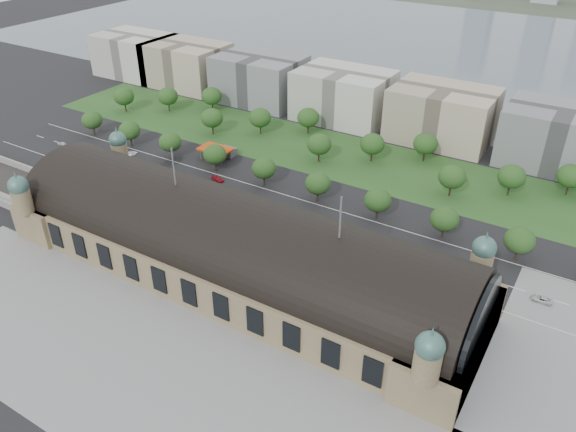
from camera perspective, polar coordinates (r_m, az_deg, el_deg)
The scene contains 51 objects.
ground at distance 174.15m, azimuth -5.53°, elevation -5.86°, with size 900.00×900.00×0.00m, color black.
station at distance 168.16m, azimuth -5.70°, elevation -3.07°, with size 150.00×48.40×44.30m.
track_cutting at distance 246.62m, azimuth -26.94°, elevation 2.73°, with size 70.00×24.00×3.10m.
plaza_south at distance 145.08m, azimuth -12.92°, elevation -16.00°, with size 190.00×48.00×0.12m, color gray.
road_slab at distance 209.55m, azimuth -3.79°, elevation 1.23°, with size 260.00×26.00×0.10m, color black.
grass_belt at distance 249.12m, azimuth 4.44°, elevation 6.34°, with size 300.00×45.00×0.10m, color #274F1F.
petrol_station at distance 245.82m, azimuth -6.70°, elevation 6.62°, with size 14.00×13.00×5.05m.
lake at distance 429.02m, azimuth 19.67°, elevation 15.44°, with size 700.00×320.00×0.08m, color slate.
far_shore at distance 621.96m, azimuth 24.50°, elevation 19.04°, with size 700.00×120.00×0.14m, color #44513D.
office_0 at distance 364.57m, azimuth -15.19°, elevation 15.53°, with size 45.00×32.00×24.00m, color silver.
office_1 at distance 337.64m, azimuth -10.22°, elevation 14.89°, with size 45.00×32.00×24.00m, color #C1AE97.
office_2 at distance 307.98m, azimuth -2.93°, elevation 13.74°, with size 45.00×32.00×24.00m, color gray.
office_3 at distance 284.10m, azimuth 5.64°, elevation 12.10°, with size 45.00×32.00×24.00m, color silver.
office_4 at distance 267.52m, azimuth 15.39°, elevation 9.89°, with size 45.00×32.00×24.00m, color #C1AE97.
office_5 at distance 259.66m, azimuth 25.90°, elevation 7.16°, with size 45.00×32.00×24.00m, color gray.
tree_row_0 at distance 279.87m, azimuth -19.28°, elevation 9.18°, with size 9.60×9.60×11.52m.
tree_row_1 at distance 262.67m, azimuth -15.81°, elevation 8.35°, with size 9.60×9.60×11.52m.
tree_row_2 at distance 246.61m, azimuth -11.88°, elevation 7.37°, with size 9.60×9.60×11.52m.
tree_row_3 at distance 231.92m, azimuth -7.45°, elevation 6.21°, with size 9.60×9.60×11.52m.
tree_row_4 at distance 218.88m, azimuth -2.48°, elevation 4.87°, with size 9.60×9.60×11.52m.
tree_row_5 at distance 207.81m, azimuth 3.05°, elevation 3.32°, with size 9.60×9.60×11.52m.
tree_row_6 at distance 199.02m, azimuth 9.11°, elevation 1.59°, with size 9.60×9.60×11.52m.
tree_row_7 at distance 192.85m, azimuth 15.63°, elevation -0.30°, with size 9.60×9.60×11.52m.
tree_row_8 at distance 189.53m, azimuth 22.48°, elevation -2.28°, with size 9.60×9.60×11.52m.
tree_belt_0 at distance 305.05m, azimuth -16.34°, elevation 11.58°, with size 10.40×10.40×12.48m.
tree_belt_1 at distance 299.90m, azimuth -12.11°, elevation 11.81°, with size 10.40×10.40×12.48m.
tree_belt_2 at distance 296.37m, azimuth -7.76°, elevation 11.98°, with size 10.40×10.40×12.48m.
tree_belt_3 at distance 267.64m, azimuth -7.73°, elevation 9.83°, with size 10.40×10.40×12.48m.
tree_belt_4 at distance 265.86m, azimuth -2.85°, elevation 9.93°, with size 10.40×10.40×12.48m.
tree_belt_5 at distance 265.98m, azimuth 2.07°, elevation 9.96°, with size 10.40×10.40×12.48m.
tree_belt_6 at distance 238.12m, azimuth 3.18°, elevation 7.29°, with size 10.40×10.40×12.48m.
tree_belt_7 at distance 240.67m, azimuth 8.57°, elevation 7.25°, with size 10.40×10.40×12.48m.
tree_belt_8 at distance 245.25m, azimuth 13.80°, elevation 7.15°, with size 10.40×10.40×12.48m.
tree_belt_9 at distance 219.71m, azimuth 16.34°, elevation 3.84°, with size 10.40×10.40×12.48m.
tree_belt_10 at distance 227.28m, azimuth 21.78°, elevation 3.75°, with size 10.40×10.40×12.48m.
tree_belt_11 at distance 236.75m, azimuth 26.82°, elevation 3.64°, with size 10.40×10.40×12.48m.
traffic_car_0 at distance 276.12m, azimuth -21.99°, elevation 6.83°, with size 1.76×4.37×1.49m, color silver.
traffic_car_1 at distance 256.59m, azimuth -15.55°, elevation 6.17°, with size 1.34×3.86×1.27m, color #94979C.
traffic_car_3 at distance 226.59m, azimuth -7.15°, elevation 3.74°, with size 2.31×5.69×1.65m, color maroon.
traffic_car_4 at distance 186.59m, azimuth 4.63°, elevation -2.67°, with size 1.93×4.79×1.63m, color #1A1742.
traffic_car_6 at distance 178.12m, azimuth 24.36°, elevation -7.71°, with size 2.74×5.93×1.65m, color silver.
parked_car_0 at distance 236.31m, azimuth -18.05°, elevation 3.52°, with size 1.36×3.90×1.28m, color black.
parked_car_1 at distance 220.99m, azimuth -13.25°, elevation 2.29°, with size 2.13×4.62×1.28m, color maroon.
parked_car_2 at distance 225.64m, azimuth -15.61°, elevation 2.60°, with size 2.06×5.07×1.47m, color #181742.
parked_car_3 at distance 222.20m, azimuth -14.51°, elevation 2.31°, with size 1.78×4.42×1.51m, color #585B5F.
parked_car_4 at distance 210.48m, azimuth -9.89°, elevation 1.17°, with size 1.52×4.36×1.44m, color silver.
parked_car_5 at distance 199.16m, azimuth -5.46°, elevation -0.32°, with size 2.72×5.91×1.64m, color gray.
parked_car_6 at distance 210.65m, azimuth -9.96°, elevation 1.20°, with size 2.17×5.34×1.55m, color black.
bus_west at distance 203.71m, azimuth -6.73°, elevation 0.73°, with size 3.15×13.46×3.75m, color #BF421E.
bus_mid at distance 185.41m, azimuth 2.87°, elevation -2.52°, with size 2.86×12.24×3.41m, color beige.
bus_east at distance 188.56m, azimuth 4.08°, elevation -2.01°, with size 2.46×10.53×2.93m, color beige.
Camera 1 is at (86.44, -108.94, 104.82)m, focal length 35.00 mm.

